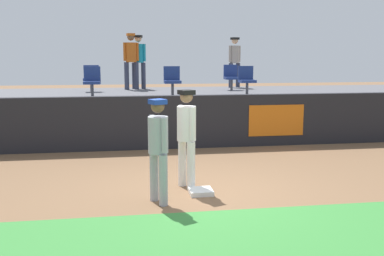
# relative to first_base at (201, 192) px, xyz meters

# --- Properties ---
(ground_plane) EXTENTS (60.00, 60.00, 0.00)m
(ground_plane) POSITION_rel_first_base_xyz_m (0.02, 0.02, -0.04)
(ground_plane) COLOR brown
(grass_foreground_strip) EXTENTS (18.00, 2.80, 0.01)m
(grass_foreground_strip) POSITION_rel_first_base_xyz_m (0.02, -2.28, -0.04)
(grass_foreground_strip) COLOR #388438
(grass_foreground_strip) RESTS_ON ground_plane
(first_base) EXTENTS (0.40, 0.40, 0.08)m
(first_base) POSITION_rel_first_base_xyz_m (0.00, 0.00, 0.00)
(first_base) COLOR white
(first_base) RESTS_ON ground_plane
(player_fielder_home) EXTENTS (0.44, 0.58, 1.78)m
(player_fielder_home) POSITION_rel_first_base_xyz_m (-0.19, 0.41, 0.99)
(player_fielder_home) COLOR white
(player_fielder_home) RESTS_ON ground_plane
(player_runner_visitor) EXTENTS (0.43, 0.44, 1.70)m
(player_runner_visitor) POSITION_rel_first_base_xyz_m (-0.76, -0.36, 0.94)
(player_runner_visitor) COLOR #9EA3AD
(player_runner_visitor) RESTS_ON ground_plane
(field_wall) EXTENTS (18.00, 0.26, 1.37)m
(field_wall) POSITION_rel_first_base_xyz_m (0.03, 3.91, 0.65)
(field_wall) COLOR black
(field_wall) RESTS_ON ground_plane
(bleacher_platform) EXTENTS (18.00, 4.80, 1.24)m
(bleacher_platform) POSITION_rel_first_base_xyz_m (0.02, 6.48, 0.58)
(bleacher_platform) COLOR #59595E
(bleacher_platform) RESTS_ON ground_plane
(seat_front_center) EXTENTS (0.47, 0.44, 0.84)m
(seat_front_center) POSITION_rel_first_base_xyz_m (0.10, 5.35, 1.67)
(seat_front_center) COLOR #4C4C51
(seat_front_center) RESTS_ON bleacher_platform
(seat_back_left) EXTENTS (0.48, 0.44, 0.84)m
(seat_back_left) POSITION_rel_first_base_xyz_m (-2.28, 7.15, 1.67)
(seat_back_left) COLOR #4C4C51
(seat_back_left) RESTS_ON bleacher_platform
(seat_front_left) EXTENTS (0.46, 0.44, 0.84)m
(seat_front_left) POSITION_rel_first_base_xyz_m (-2.14, 5.35, 1.67)
(seat_front_left) COLOR #4C4C51
(seat_front_left) RESTS_ON bleacher_platform
(seat_front_right) EXTENTS (0.45, 0.44, 0.84)m
(seat_front_right) POSITION_rel_first_base_xyz_m (2.30, 5.35, 1.67)
(seat_front_right) COLOR #4C4C51
(seat_front_right) RESTS_ON bleacher_platform
(seat_back_right) EXTENTS (0.46, 0.44, 0.84)m
(seat_back_right) POSITION_rel_first_base_xyz_m (2.28, 7.15, 1.67)
(seat_back_right) COLOR #4C4C51
(seat_back_right) RESTS_ON bleacher_platform
(spectator_hooded) EXTENTS (0.49, 0.43, 1.83)m
(spectator_hooded) POSITION_rel_first_base_xyz_m (-0.74, 8.21, 2.26)
(spectator_hooded) COLOR #33384C
(spectator_hooded) RESTS_ON bleacher_platform
(spectator_capped) EXTENTS (0.47, 0.44, 1.78)m
(spectator_capped) POSITION_rel_first_base_xyz_m (2.69, 8.32, 2.23)
(spectator_capped) COLOR #33384C
(spectator_capped) RESTS_ON bleacher_platform
(spectator_casual) EXTENTS (0.52, 0.42, 1.87)m
(spectator_casual) POSITION_rel_first_base_xyz_m (-1.00, 7.91, 2.28)
(spectator_casual) COLOR #33384C
(spectator_casual) RESTS_ON bleacher_platform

